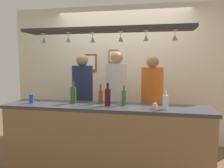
# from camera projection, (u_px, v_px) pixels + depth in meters

# --- Properties ---
(ground_plane) EXTENTS (8.00, 8.00, 0.00)m
(ground_plane) POSITION_uv_depth(u_px,v_px,m) (111.00, 164.00, 3.32)
(ground_plane) COLOR brown
(back_wall) EXTENTS (4.40, 0.06, 2.60)m
(back_wall) POSITION_uv_depth(u_px,v_px,m) (122.00, 74.00, 4.26)
(back_wall) COLOR beige
(back_wall) RESTS_ON ground_plane
(bar_counter) EXTENTS (2.70, 0.55, 0.97)m
(bar_counter) POSITION_uv_depth(u_px,v_px,m) (103.00, 132.00, 2.77)
(bar_counter) COLOR #38383D
(bar_counter) RESTS_ON ground_plane
(overhead_glass_rack) EXTENTS (2.20, 0.36, 0.04)m
(overhead_glass_rack) POSITION_uv_depth(u_px,v_px,m) (106.00, 30.00, 2.83)
(overhead_glass_rack) COLOR black
(hanging_wineglass_far_left) EXTENTS (0.07, 0.07, 0.13)m
(hanging_wineglass_far_left) POSITION_uv_depth(u_px,v_px,m) (44.00, 40.00, 3.04)
(hanging_wineglass_far_left) COLOR silver
(hanging_wineglass_far_left) RESTS_ON overhead_glass_rack
(hanging_wineglass_left) EXTENTS (0.07, 0.07, 0.13)m
(hanging_wineglass_left) POSITION_uv_depth(u_px,v_px,m) (68.00, 39.00, 2.93)
(hanging_wineglass_left) COLOR silver
(hanging_wineglass_left) RESTS_ON overhead_glass_rack
(hanging_wineglass_center_left) EXTENTS (0.07, 0.07, 0.13)m
(hanging_wineglass_center_left) POSITION_uv_depth(u_px,v_px,m) (93.00, 39.00, 2.91)
(hanging_wineglass_center_left) COLOR silver
(hanging_wineglass_center_left) RESTS_ON overhead_glass_rack
(hanging_wineglass_center) EXTENTS (0.07, 0.07, 0.13)m
(hanging_wineglass_center) POSITION_uv_depth(u_px,v_px,m) (121.00, 38.00, 2.84)
(hanging_wineglass_center) COLOR silver
(hanging_wineglass_center) RESTS_ON overhead_glass_rack
(hanging_wineglass_center_right) EXTENTS (0.07, 0.07, 0.13)m
(hanging_wineglass_center_right) POSITION_uv_depth(u_px,v_px,m) (146.00, 38.00, 2.75)
(hanging_wineglass_center_right) COLOR silver
(hanging_wineglass_center_right) RESTS_ON overhead_glass_rack
(hanging_wineglass_right) EXTENTS (0.07, 0.07, 0.13)m
(hanging_wineglass_right) POSITION_uv_depth(u_px,v_px,m) (175.00, 37.00, 2.69)
(hanging_wineglass_right) COLOR silver
(hanging_wineglass_right) RESTS_ON overhead_glass_rack
(person_left_navy_shirt) EXTENTS (0.34, 0.34, 1.66)m
(person_left_navy_shirt) POSITION_uv_depth(u_px,v_px,m) (83.00, 94.00, 3.66)
(person_left_navy_shirt) COLOR #2D334C
(person_left_navy_shirt) RESTS_ON ground_plane
(person_middle_white_patterned_shirt) EXTENTS (0.34, 0.34, 1.70)m
(person_middle_white_patterned_shirt) POSITION_uv_depth(u_px,v_px,m) (117.00, 94.00, 3.54)
(person_middle_white_patterned_shirt) COLOR #2D334C
(person_middle_white_patterned_shirt) RESTS_ON ground_plane
(person_right_orange_shirt) EXTENTS (0.34, 0.34, 1.64)m
(person_right_orange_shirt) POSITION_uv_depth(u_px,v_px,m) (152.00, 97.00, 3.44)
(person_right_orange_shirt) COLOR #2D334C
(person_right_orange_shirt) RESTS_ON ground_plane
(bottle_beer_amber_tall) EXTENTS (0.06, 0.06, 0.26)m
(bottle_beer_amber_tall) POSITION_uv_depth(u_px,v_px,m) (101.00, 96.00, 3.02)
(bottle_beer_amber_tall) COLOR brown
(bottle_beer_amber_tall) RESTS_ON bar_counter
(bottle_wine_dark_red) EXTENTS (0.08, 0.08, 0.30)m
(bottle_wine_dark_red) POSITION_uv_depth(u_px,v_px,m) (108.00, 97.00, 2.84)
(bottle_wine_dark_red) COLOR #380F19
(bottle_wine_dark_red) RESTS_ON bar_counter
(bottle_beer_green_import) EXTENTS (0.06, 0.06, 0.26)m
(bottle_beer_green_import) POSITION_uv_depth(u_px,v_px,m) (124.00, 97.00, 2.89)
(bottle_beer_green_import) COLOR #336B2D
(bottle_beer_green_import) RESTS_ON bar_counter
(bottle_soda_clear) EXTENTS (0.06, 0.06, 0.23)m
(bottle_soda_clear) POSITION_uv_depth(u_px,v_px,m) (165.00, 102.00, 2.63)
(bottle_soda_clear) COLOR silver
(bottle_soda_clear) RESTS_ON bar_counter
(bottle_champagne_green) EXTENTS (0.08, 0.08, 0.30)m
(bottle_champagne_green) POSITION_uv_depth(u_px,v_px,m) (73.00, 95.00, 3.02)
(bottle_champagne_green) COLOR #2D5623
(bottle_champagne_green) RESTS_ON bar_counter
(drink_can) EXTENTS (0.07, 0.07, 0.12)m
(drink_can) POSITION_uv_depth(u_px,v_px,m) (32.00, 99.00, 3.04)
(drink_can) COLOR #1E4CB2
(drink_can) RESTS_ON bar_counter
(cupcake) EXTENTS (0.06, 0.06, 0.08)m
(cupcake) POSITION_uv_depth(u_px,v_px,m) (155.00, 106.00, 2.66)
(cupcake) COLOR beige
(cupcake) RESTS_ON bar_counter
(picture_frame_caricature) EXTENTS (0.26, 0.02, 0.34)m
(picture_frame_caricature) POSITION_uv_depth(u_px,v_px,m) (90.00, 63.00, 4.32)
(picture_frame_caricature) COLOR brown
(picture_frame_caricature) RESTS_ON back_wall
(picture_frame_crest) EXTENTS (0.18, 0.02, 0.26)m
(picture_frame_crest) POSITION_uv_depth(u_px,v_px,m) (113.00, 56.00, 4.22)
(picture_frame_crest) COLOR brown
(picture_frame_crest) RESTS_ON back_wall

